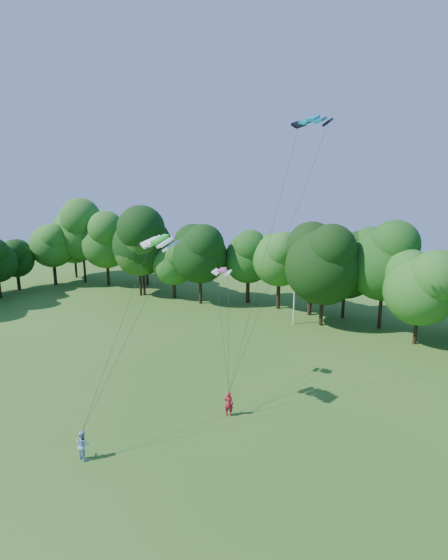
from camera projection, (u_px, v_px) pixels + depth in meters
The scene contains 9 objects.
ground at pixel (91, 488), 24.80m from camera, with size 160.00×160.00×0.00m, color #2C5918.
utility_pole at pixel (294, 295), 52.12m from camera, with size 1.43×0.18×7.15m.
kite_flyer_left at pixel (229, 404), 32.25m from camera, with size 0.69×0.45×1.89m, color #AE1629.
kite_flyer_right at pixel (83, 445), 27.24m from camera, with size 0.93×0.72×1.91m, color #A5C2E5.
kite_teal at pixel (313, 118), 33.43m from camera, with size 3.07×1.50×0.58m.
kite_green at pixel (160, 239), 29.79m from camera, with size 3.01×1.78×0.61m.
kite_pink at pixel (222, 270), 35.63m from camera, with size 1.69×1.00×0.30m.
tree_back_west at pixel (139, 249), 64.46m from camera, with size 7.87×7.87×11.44m.
tree_back_center at pixel (324, 251), 50.54m from camera, with size 9.93×9.93×14.44m.
Camera 1 is at (17.86, -14.19, 17.11)m, focal length 28.00 mm.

